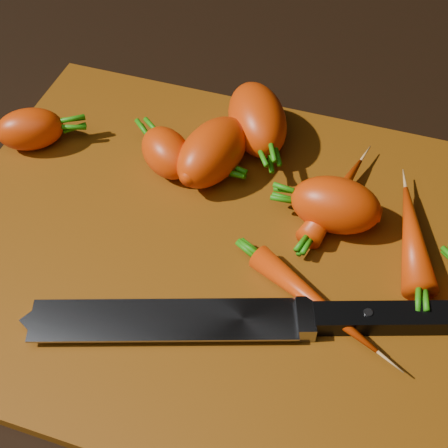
% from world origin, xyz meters
% --- Properties ---
extents(ground, '(2.00, 2.00, 0.01)m').
position_xyz_m(ground, '(0.00, 0.00, -0.01)').
color(ground, black).
extents(cutting_board, '(0.50, 0.40, 0.01)m').
position_xyz_m(cutting_board, '(0.00, 0.00, 0.01)').
color(cutting_board, '#683608').
rests_on(cutting_board, ground).
extents(carrot_0, '(0.08, 0.07, 0.04)m').
position_xyz_m(carrot_0, '(-0.22, 0.06, 0.03)').
color(carrot_0, '#C73506').
rests_on(carrot_0, cutting_board).
extents(carrot_1, '(0.08, 0.07, 0.04)m').
position_xyz_m(carrot_1, '(-0.08, 0.07, 0.03)').
color(carrot_1, '#C73506').
rests_on(carrot_1, cutting_board).
extents(carrot_2, '(0.09, 0.11, 0.06)m').
position_xyz_m(carrot_2, '(-0.01, 0.14, 0.04)').
color(carrot_2, '#C73506').
rests_on(carrot_2, cutting_board).
extents(carrot_3, '(0.07, 0.10, 0.05)m').
position_xyz_m(carrot_3, '(-0.04, 0.08, 0.04)').
color(carrot_3, '#C73506').
rests_on(carrot_3, cutting_board).
extents(carrot_4, '(0.08, 0.05, 0.05)m').
position_xyz_m(carrot_4, '(0.09, 0.06, 0.04)').
color(carrot_4, '#C73506').
rests_on(carrot_4, cutting_board).
extents(carrot_5, '(0.05, 0.04, 0.03)m').
position_xyz_m(carrot_5, '(-0.04, 0.08, 0.03)').
color(carrot_5, '#C73506').
rests_on(carrot_5, cutting_board).
extents(carrot_7, '(0.05, 0.12, 0.02)m').
position_xyz_m(carrot_7, '(0.09, 0.08, 0.02)').
color(carrot_7, '#C73506').
rests_on(carrot_7, cutting_board).
extents(carrot_8, '(0.12, 0.08, 0.02)m').
position_xyz_m(carrot_8, '(0.09, -0.04, 0.02)').
color(carrot_8, '#C73506').
rests_on(carrot_8, cutting_board).
extents(carrot_9, '(0.05, 0.12, 0.03)m').
position_xyz_m(carrot_9, '(0.16, 0.05, 0.03)').
color(carrot_9, '#C73506').
rests_on(carrot_9, cutting_board).
extents(knife, '(0.34, 0.14, 0.02)m').
position_xyz_m(knife, '(0.00, -0.08, 0.02)').
color(knife, gray).
rests_on(knife, cutting_board).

